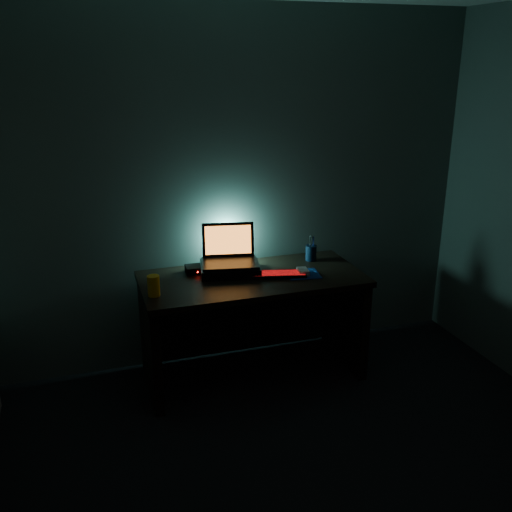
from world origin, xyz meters
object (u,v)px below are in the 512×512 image
(pen_cup, at_px, (311,253))
(mouse, at_px, (303,272))
(router, at_px, (196,269))
(juice_glass, at_px, (154,286))
(laptop, at_px, (229,254))
(keyboard, at_px, (276,274))

(pen_cup, bearing_deg, mouse, -123.04)
(mouse, relative_size, router, 0.74)
(mouse, xyz_separation_m, pen_cup, (0.17, 0.25, 0.04))
(mouse, bearing_deg, juice_glass, -169.50)
(laptop, height_order, juice_glass, laptop)
(pen_cup, bearing_deg, keyboard, -146.71)
(pen_cup, xyz_separation_m, juice_glass, (-1.18, -0.32, 0.01))
(keyboard, distance_m, router, 0.55)
(juice_glass, bearing_deg, router, 43.65)
(keyboard, xyz_separation_m, juice_glass, (-0.83, -0.09, 0.05))
(pen_cup, bearing_deg, laptop, -178.09)
(pen_cup, xyz_separation_m, router, (-0.85, 0.00, -0.03))
(juice_glass, xyz_separation_m, router, (0.33, 0.32, -0.04))
(laptop, relative_size, keyboard, 1.01)
(router, bearing_deg, keyboard, -22.72)
(laptop, bearing_deg, keyboard, -27.16)
(pen_cup, relative_size, juice_glass, 0.86)
(laptop, distance_m, router, 0.25)
(laptop, distance_m, pen_cup, 0.62)
(mouse, bearing_deg, keyboard, 179.29)
(pen_cup, height_order, juice_glass, juice_glass)
(mouse, height_order, pen_cup, pen_cup)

